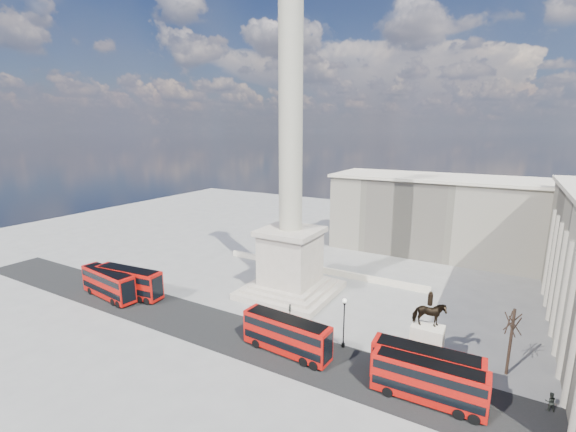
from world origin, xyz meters
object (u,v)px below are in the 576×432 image
(pedestrian_standing, at_px, (550,402))
(red_bus_e, at_px, (109,284))
(red_bus_c, at_px, (429,381))
(red_bus_d, at_px, (427,368))
(victorian_lamp, at_px, (344,319))
(pedestrian_walking, at_px, (383,351))
(nelsons_column, at_px, (291,216))
(pedestrian_crossing, at_px, (290,310))
(red_bus_b, at_px, (287,335))
(red_bus_a, at_px, (130,282))
(equestrian_statue, at_px, (427,339))

(pedestrian_standing, bearing_deg, red_bus_e, -11.04)
(pedestrian_standing, bearing_deg, red_bus_c, 8.16)
(red_bus_d, height_order, victorian_lamp, victorian_lamp)
(red_bus_d, distance_m, pedestrian_walking, 6.51)
(red_bus_d, xyz_separation_m, pedestrian_walking, (-5.41, 3.28, -1.53))
(nelsons_column, relative_size, pedestrian_crossing, 28.66)
(red_bus_d, bearing_deg, red_bus_c, -76.74)
(red_bus_d, bearing_deg, red_bus_e, -179.86)
(red_bus_c, xyz_separation_m, pedestrian_crossing, (-20.51, 9.05, -1.40))
(red_bus_b, xyz_separation_m, victorian_lamp, (5.33, 4.54, 1.40))
(pedestrian_walking, bearing_deg, red_bus_c, -34.50)
(red_bus_a, relative_size, red_bus_c, 1.11)
(red_bus_b, xyz_separation_m, red_bus_e, (-32.15, -0.46, 0.05))
(red_bus_d, distance_m, pedestrian_standing, 11.18)
(nelsons_column, distance_m, pedestrian_crossing, 14.41)
(red_bus_c, height_order, red_bus_d, red_bus_d)
(equestrian_statue, bearing_deg, red_bus_c, -77.71)
(nelsons_column, height_order, red_bus_e, nelsons_column)
(red_bus_e, bearing_deg, red_bus_c, 6.78)
(red_bus_d, xyz_separation_m, pedestrian_standing, (10.82, 2.48, -1.36))
(red_bus_b, xyz_separation_m, pedestrian_standing, (26.38, 3.94, -1.41))
(red_bus_b, height_order, red_bus_d, red_bus_b)
(nelsons_column, height_order, pedestrian_crossing, nelsons_column)
(red_bus_a, xyz_separation_m, equestrian_statue, (44.43, 4.32, 0.62))
(red_bus_e, distance_m, pedestrian_standing, 58.71)
(pedestrian_walking, bearing_deg, pedestrian_standing, 4.14)
(red_bus_e, bearing_deg, red_bus_b, 7.67)
(red_bus_a, relative_size, equestrian_statue, 1.34)
(red_bus_a, relative_size, red_bus_b, 1.05)
(red_bus_b, distance_m, pedestrian_crossing, 9.71)
(red_bus_c, relative_size, pedestrian_crossing, 6.16)
(victorian_lamp, bearing_deg, red_bus_b, -139.59)
(red_bus_b, bearing_deg, red_bus_c, 2.21)
(red_bus_c, distance_m, victorian_lamp, 12.00)
(victorian_lamp, bearing_deg, red_bus_c, -25.17)
(pedestrian_crossing, bearing_deg, red_bus_c, -156.85)
(red_bus_c, height_order, victorian_lamp, victorian_lamp)
(victorian_lamp, relative_size, pedestrian_walking, 4.08)
(red_bus_e, bearing_deg, pedestrian_crossing, 24.79)
(nelsons_column, xyz_separation_m, red_bus_e, (-23.93, -15.90, -10.51))
(equestrian_statue, distance_m, pedestrian_standing, 12.00)
(red_bus_b, relative_size, victorian_lamp, 1.76)
(red_bus_c, relative_size, red_bus_e, 0.93)
(red_bus_b, bearing_deg, red_bus_e, -175.11)
(pedestrian_standing, distance_m, pedestrian_crossing, 31.11)
(red_bus_c, xyz_separation_m, equestrian_statue, (-1.38, 6.34, 0.83))
(red_bus_a, distance_m, pedestrian_walking, 40.03)
(pedestrian_walking, bearing_deg, victorian_lamp, -170.73)
(nelsons_column, distance_m, red_bus_a, 27.66)
(red_bus_a, bearing_deg, victorian_lamp, -0.69)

